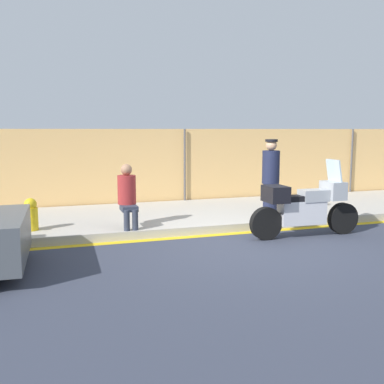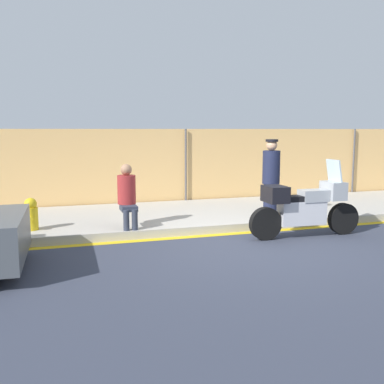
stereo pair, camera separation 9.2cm
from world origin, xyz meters
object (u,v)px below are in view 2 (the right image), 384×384
(officer_standing, at_px, (271,177))
(fire_hydrant, at_px, (31,214))
(motorcycle, at_px, (305,206))
(person_seated_on_curb, at_px, (127,193))

(officer_standing, xyz_separation_m, fire_hydrant, (-4.85, 0.12, -0.55))
(motorcycle, relative_size, person_seated_on_curb, 1.88)
(officer_standing, xyz_separation_m, person_seated_on_curb, (-3.10, -0.14, -0.18))
(officer_standing, bearing_deg, person_seated_on_curb, -177.45)
(motorcycle, bearing_deg, fire_hydrant, 165.04)
(officer_standing, height_order, fire_hydrant, officer_standing)
(motorcycle, xyz_separation_m, fire_hydrant, (-4.89, 1.41, -0.12))
(person_seated_on_curb, xyz_separation_m, fire_hydrant, (-1.75, 0.26, -0.37))
(motorcycle, height_order, person_seated_on_curb, motorcycle)
(officer_standing, bearing_deg, fire_hydrant, 178.58)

